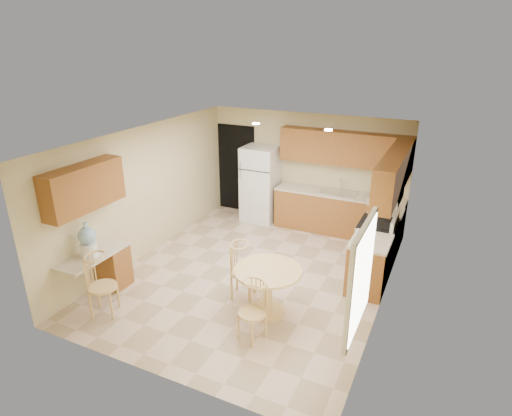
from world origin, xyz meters
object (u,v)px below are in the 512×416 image
at_px(chair_table_b, 249,309).
at_px(stove, 376,245).
at_px(refrigerator, 261,184).
at_px(chair_table_a, 240,268).
at_px(dining_table, 268,285).
at_px(chair_desk, 97,282).
at_px(water_crock, 88,241).

bearing_deg(chair_table_b, stove, -93.04).
relative_size(refrigerator, stove, 1.59).
distance_m(refrigerator, chair_table_a, 3.38).
bearing_deg(refrigerator, stove, -22.99).
height_order(refrigerator, dining_table, refrigerator).
relative_size(stove, chair_table_b, 1.24).
bearing_deg(chair_table_a, stove, 127.26).
relative_size(chair_desk, water_crock, 1.71).
bearing_deg(water_crock, chair_table_b, 1.90).
bearing_deg(stove, chair_desk, -136.56).
bearing_deg(water_crock, dining_table, 16.96).
distance_m(dining_table, water_crock, 2.88).
xyz_separation_m(chair_table_a, water_crock, (-2.16, -0.99, 0.45)).
bearing_deg(dining_table, chair_desk, -152.52).
bearing_deg(dining_table, refrigerator, 116.41).
height_order(dining_table, chair_desk, chair_desk).
bearing_deg(dining_table, chair_table_a, 163.80).
distance_m(chair_table_b, chair_desk, 2.35).
height_order(stove, chair_table_a, stove).
xyz_separation_m(chair_table_b, water_crock, (-2.76, -0.09, 0.49)).
xyz_separation_m(refrigerator, chair_desk, (-0.60, -4.51, -0.27)).
distance_m(dining_table, chair_table_a, 0.58).
relative_size(refrigerator, water_crock, 3.03).
relative_size(stove, water_crock, 1.90).
height_order(dining_table, chair_table_a, chair_table_a).
bearing_deg(chair_table_a, water_crock, -76.09).
relative_size(chair_table_a, water_crock, 1.65).
bearing_deg(stove, chair_table_b, -112.28).
bearing_deg(chair_table_b, dining_table, -66.86).
bearing_deg(refrigerator, chair_table_a, -70.79).
bearing_deg(stove, water_crock, -143.14).
distance_m(dining_table, chair_table_b, 0.74).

